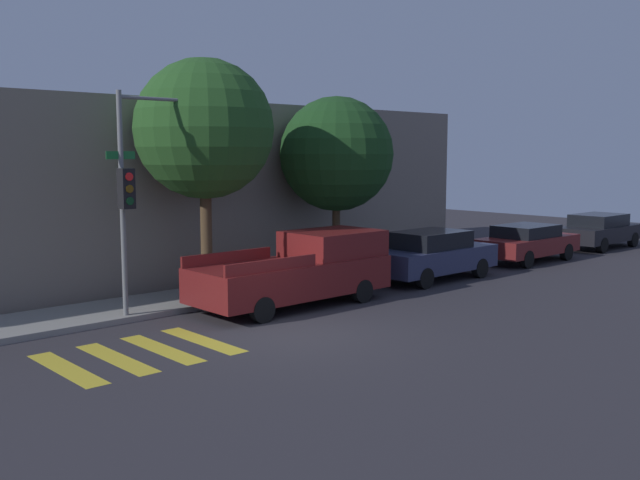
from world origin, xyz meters
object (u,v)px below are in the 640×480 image
at_px(sedan_far_end, 599,230).
at_px(tree_near_corner, 204,130).
at_px(traffic_light_pole, 140,171).
at_px(sedan_near_corner, 432,254).
at_px(tree_midblock, 336,154).
at_px(pickup_truck, 301,270).
at_px(sedan_middle, 527,242).

bearing_deg(sedan_far_end, tree_near_corner, 172.50).
relative_size(traffic_light_pole, sedan_near_corner, 1.20).
xyz_separation_m(sedan_near_corner, tree_midblock, (-1.83, 2.29, 3.03)).
distance_m(pickup_truck, sedan_far_end, 16.07).
relative_size(pickup_truck, sedan_near_corner, 1.21).
bearing_deg(pickup_truck, sedan_middle, 0.00).
bearing_deg(sedan_near_corner, sedan_far_end, 0.00).
bearing_deg(pickup_truck, tree_near_corner, 119.90).
distance_m(sedan_near_corner, tree_midblock, 4.21).
bearing_deg(tree_midblock, pickup_truck, -146.36).
bearing_deg(traffic_light_pole, tree_midblock, 8.09).
bearing_deg(sedan_near_corner, tree_midblock, 128.65).
relative_size(sedan_near_corner, sedan_middle, 1.02).
height_order(sedan_near_corner, sedan_far_end, sedan_near_corner).
bearing_deg(sedan_middle, tree_midblock, 162.35).
height_order(sedan_far_end, tree_near_corner, tree_near_corner).
bearing_deg(tree_midblock, sedan_far_end, -10.28).
xyz_separation_m(traffic_light_pole, sedan_far_end, (19.81, -1.27, -2.70)).
relative_size(tree_near_corner, tree_midblock, 1.13).
bearing_deg(sedan_far_end, tree_midblock, 169.72).
distance_m(sedan_far_end, tree_midblock, 13.19).
xyz_separation_m(pickup_truck, sedan_far_end, (16.07, 0.00, -0.17)).
height_order(pickup_truck, sedan_near_corner, pickup_truck).
relative_size(sedan_near_corner, tree_near_corner, 0.69).
relative_size(traffic_light_pole, sedan_middle, 1.22).
height_order(traffic_light_pole, tree_midblock, tree_midblock).
xyz_separation_m(sedan_middle, tree_near_corner, (-11.96, 2.29, 3.74)).
xyz_separation_m(pickup_truck, tree_near_corner, (-1.32, 2.29, 3.55)).
xyz_separation_m(sedan_far_end, tree_midblock, (-12.63, 2.29, 3.07)).
bearing_deg(sedan_near_corner, tree_near_corner, 160.84).
height_order(sedan_far_end, tree_midblock, tree_midblock).
relative_size(sedan_middle, tree_midblock, 0.77).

